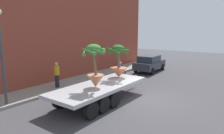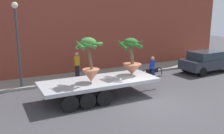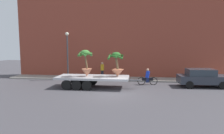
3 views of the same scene
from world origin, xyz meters
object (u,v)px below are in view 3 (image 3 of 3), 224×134
cyclist (147,78)px  street_lamp (67,49)px  potted_palm_middle (86,63)px  potted_palm_rear (117,65)px  parked_car (202,78)px  pedestrian_near_gate (102,70)px  flatbed_trailer (90,79)px

cyclist → street_lamp: 8.75m
potted_palm_middle → potted_palm_rear: bearing=6.5°
potted_palm_rear → parked_car: size_ratio=0.50×
potted_palm_middle → street_lamp: street_lamp is taller
potted_palm_rear → cyclist: potted_palm_rear is taller
street_lamp → pedestrian_near_gate: bearing=6.8°
potted_palm_middle → pedestrian_near_gate: bearing=80.2°
potted_palm_middle → cyclist: potted_palm_middle is taller
flatbed_trailer → parked_car: bearing=8.9°
street_lamp → cyclist: bearing=-11.0°
potted_palm_middle → parked_car: potted_palm_middle is taller
flatbed_trailer → potted_palm_rear: size_ratio=3.43×
parked_car → pedestrian_near_gate: 9.58m
potted_palm_middle → pedestrian_near_gate: 4.18m
flatbed_trailer → cyclist: bearing=20.3°
potted_palm_middle → street_lamp: bearing=129.5°
cyclist → street_lamp: size_ratio=0.38×
potted_palm_middle → pedestrian_near_gate: size_ratio=1.33×
parked_car → street_lamp: street_lamp is taller
parked_car → potted_palm_middle: bearing=-170.9°
pedestrian_near_gate → street_lamp: (-3.61, -0.43, 2.19)m
cyclist → pedestrian_near_gate: pedestrian_near_gate is taller
parked_car → pedestrian_near_gate: pedestrian_near_gate is taller
flatbed_trailer → potted_palm_rear: (2.31, 0.20, 1.18)m
flatbed_trailer → street_lamp: (-3.22, 3.45, 2.46)m
cyclist → parked_car: (4.68, -0.34, 0.16)m
potted_palm_rear → parked_car: bearing=10.1°
potted_palm_middle → street_lamp: 4.72m
street_lamp → flatbed_trailer: bearing=-47.0°
street_lamp → potted_palm_middle: bearing=-50.5°
pedestrian_near_gate → potted_palm_rear: bearing=-62.4°
flatbed_trailer → potted_palm_rear: potted_palm_rear is taller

